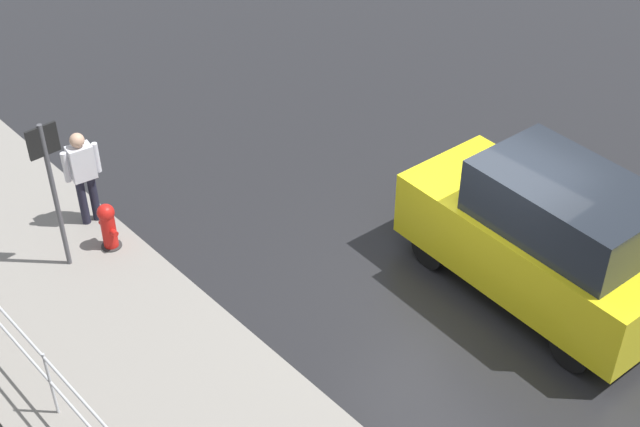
{
  "coord_description": "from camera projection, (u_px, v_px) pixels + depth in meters",
  "views": [
    {
      "loc": [
        -5.75,
        7.62,
        8.49
      ],
      "look_at": [
        1.69,
        0.92,
        0.9
      ],
      "focal_mm": 50.0,
      "sensor_mm": 36.0,
      "label": 1
    }
  ],
  "objects": [
    {
      "name": "ground_plane",
      "position": [
        448.0,
        291.0,
        12.6
      ],
      "size": [
        60.0,
        60.0,
        0.0
      ],
      "primitive_type": "plane",
      "color": "black"
    },
    {
      "name": "moving_hatchback",
      "position": [
        545.0,
        236.0,
        11.96
      ],
      "size": [
        3.99,
        1.93,
        2.06
      ],
      "color": "yellow",
      "rests_on": "ground"
    },
    {
      "name": "fire_hydrant",
      "position": [
        108.0,
        227.0,
        13.13
      ],
      "size": [
        0.42,
        0.31,
        0.8
      ],
      "color": "red",
      "rests_on": "ground"
    },
    {
      "name": "pedestrian",
      "position": [
        83.0,
        172.0,
        13.3
      ],
      "size": [
        0.29,
        0.56,
        1.62
      ],
      "color": "silver",
      "rests_on": "ground"
    },
    {
      "name": "sign_post",
      "position": [
        51.0,
        177.0,
        12.11
      ],
      "size": [
        0.07,
        0.44,
        2.4
      ],
      "color": "#4C4C51",
      "rests_on": "ground"
    }
  ]
}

